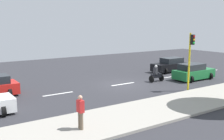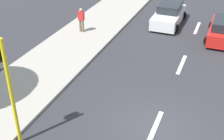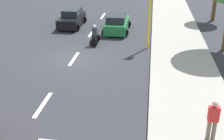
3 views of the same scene
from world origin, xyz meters
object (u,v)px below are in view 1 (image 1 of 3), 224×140
at_px(car_black, 170,65).
at_px(motorcycle, 156,75).
at_px(car_green, 193,72).
at_px(traffic_light_corner, 191,54).
at_px(pedestrian_near_signal, 80,111).

xyz_separation_m(car_black, motorcycle, (2.97, -4.78, -0.07)).
height_order(car_black, car_green, same).
distance_m(car_black, traffic_light_corner, 8.91).
distance_m(car_green, pedestrian_near_signal, 15.51).
height_order(car_green, pedestrian_near_signal, pedestrian_near_signal).
bearing_deg(motorcycle, pedestrian_near_signal, -59.33).
bearing_deg(car_black, traffic_light_corner, -36.00).
bearing_deg(traffic_light_corner, pedestrian_near_signal, -76.70).
bearing_deg(car_green, car_black, 163.36).
xyz_separation_m(car_black, traffic_light_corner, (6.98, -5.07, 2.22)).
relative_size(car_green, traffic_light_corner, 0.90).
relative_size(car_black, car_green, 1.00).
bearing_deg(car_green, motorcycle, -109.18).
relative_size(motorcycle, traffic_light_corner, 0.34).
height_order(car_green, motorcycle, motorcycle).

